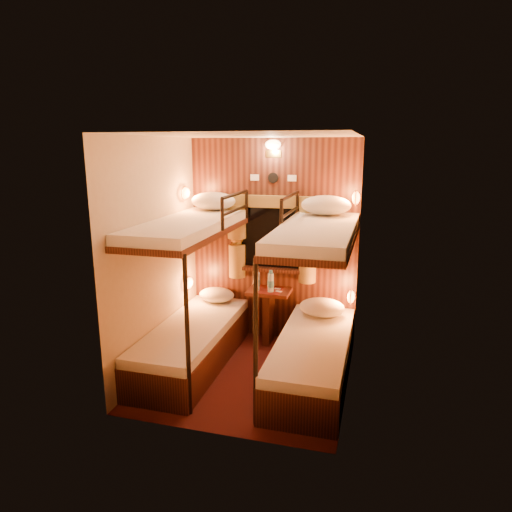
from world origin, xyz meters
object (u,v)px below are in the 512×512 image
(bottle_left, at_px, (257,281))
(bottle_right, at_px, (271,283))
(bunk_right, at_px, (314,327))
(table, at_px, (269,309))
(bunk_left, at_px, (192,315))

(bottle_left, bearing_deg, bottle_right, -7.71)
(bunk_right, height_order, bottle_left, bunk_right)
(table, height_order, bottle_left, bottle_left)
(bunk_left, height_order, table, bunk_left)
(bunk_right, bearing_deg, table, 129.67)
(table, xyz_separation_m, bottle_right, (0.04, -0.06, 0.35))
(bunk_right, distance_m, table, 1.02)
(bunk_right, xyz_separation_m, table, (-0.65, 0.78, -0.14))
(bottle_left, distance_m, bottle_right, 0.17)
(table, bearing_deg, bunk_right, -50.33)
(bottle_left, xyz_separation_m, bottle_right, (0.17, -0.02, 0.01))
(bunk_left, xyz_separation_m, bottle_left, (0.51, 0.74, 0.20))
(bunk_right, bearing_deg, bottle_left, 136.64)
(bunk_right, relative_size, bottle_left, 7.60)
(bunk_left, relative_size, table, 2.90)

